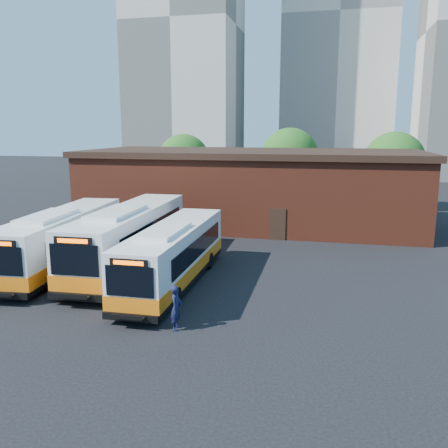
% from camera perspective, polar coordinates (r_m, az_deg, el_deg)
% --- Properties ---
extents(ground, '(220.00, 220.00, 0.00)m').
position_cam_1_polar(ground, '(23.30, -5.06, -9.26)').
color(ground, black).
extents(bus_west, '(3.77, 13.10, 3.52)m').
position_cam_1_polar(bus_west, '(29.90, -18.87, -2.00)').
color(bus_west, white).
rests_on(bus_west, ground).
extents(bus_midwest, '(3.32, 13.93, 3.77)m').
position_cam_1_polar(bus_midwest, '(28.85, -11.31, -1.84)').
color(bus_midwest, white).
rests_on(bus_midwest, ground).
extents(bus_mideast, '(2.68, 12.25, 3.32)m').
position_cam_1_polar(bus_mideast, '(25.47, -6.04, -3.91)').
color(bus_mideast, white).
rests_on(bus_mideast, ground).
extents(transit_worker, '(0.46, 0.70, 1.90)m').
position_cam_1_polar(transit_worker, '(19.95, -5.76, -9.98)').
color(transit_worker, '#131737').
rests_on(transit_worker, ground).
extents(depot_building, '(28.60, 12.60, 6.40)m').
position_cam_1_polar(depot_building, '(41.59, 3.35, 4.53)').
color(depot_building, maroon).
rests_on(depot_building, ground).
extents(tree_west, '(6.00, 6.00, 7.65)m').
position_cam_1_polar(tree_west, '(55.45, -4.87, 7.65)').
color(tree_west, '#382314').
rests_on(tree_west, ground).
extents(tree_mid, '(6.56, 6.56, 8.36)m').
position_cam_1_polar(tree_mid, '(55.03, 7.89, 8.01)').
color(tree_mid, '#382314').
rests_on(tree_mid, ground).
extents(tree_east, '(6.24, 6.24, 7.96)m').
position_cam_1_polar(tree_east, '(52.21, 19.79, 7.01)').
color(tree_east, '#382314').
rests_on(tree_east, ground).
extents(tower_left, '(20.00, 18.00, 56.20)m').
position_cam_1_polar(tower_left, '(99.07, -4.69, 22.76)').
color(tower_left, beige).
rests_on(tower_left, ground).
extents(tower_center, '(22.00, 20.00, 61.20)m').
position_cam_1_polar(tower_center, '(109.00, 13.77, 22.78)').
color(tower_center, beige).
rests_on(tower_center, ground).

